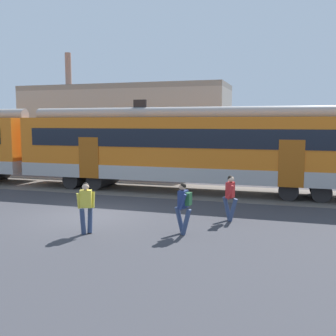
{
  "coord_description": "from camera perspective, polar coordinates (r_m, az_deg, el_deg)",
  "views": [
    {
      "loc": [
        7.13,
        -13.27,
        3.58
      ],
      "look_at": [
        2.27,
        2.79,
        1.6
      ],
      "focal_mm": 42.0,
      "sensor_mm": 36.0,
      "label": 1
    }
  ],
  "objects": [
    {
      "name": "ground_plane",
      "position": [
        15.48,
        -11.18,
        -6.77
      ],
      "size": [
        160.0,
        160.0,
        0.0
      ],
      "primitive_type": "plane",
      "color": "#38383D"
    },
    {
      "name": "pedestrian_yellow",
      "position": [
        12.85,
        -11.79,
        -5.04
      ],
      "size": [
        0.53,
        0.71,
        1.67
      ],
      "color": "navy",
      "rests_on": "ground"
    },
    {
      "name": "pedestrian_navy",
      "position": [
        12.52,
        2.28,
        -5.21
      ],
      "size": [
        0.63,
        0.57,
        1.67
      ],
      "color": "navy",
      "rests_on": "ground"
    },
    {
      "name": "track_bed",
      "position": [
        25.28,
        -21.87,
        -1.89
      ],
      "size": [
        80.0,
        4.4,
        0.01
      ],
      "primitive_type": "cube",
      "color": "#605951",
      "rests_on": "ground"
    },
    {
      "name": "pedestrian_red",
      "position": [
        14.36,
        9.01,
        -3.85
      ],
      "size": [
        0.61,
        0.6,
        1.67
      ],
      "color": "navy",
      "rests_on": "ground"
    },
    {
      "name": "background_building",
      "position": [
        31.8,
        -6.37,
        6.01
      ],
      "size": [
        16.43,
        5.0,
        9.2
      ],
      "color": "gray",
      "rests_on": "ground"
    }
  ]
}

